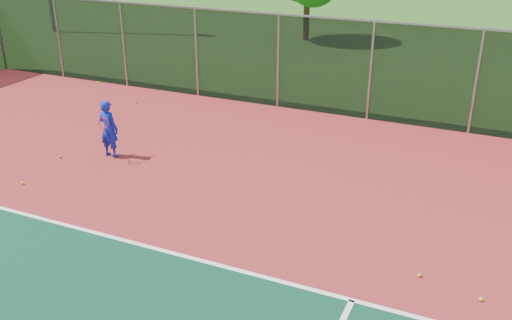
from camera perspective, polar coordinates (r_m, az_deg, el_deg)
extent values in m
cube|color=maroon|center=(9.70, -3.88, -14.25)|extent=(30.00, 20.00, 0.02)
cube|color=white|center=(9.87, 9.59, -13.65)|extent=(22.00, 0.10, 0.00)
cube|color=black|center=(17.67, 11.39, 8.66)|extent=(30.00, 0.04, 3.00)
cube|color=gray|center=(17.36, 11.79, 13.44)|extent=(30.00, 0.06, 0.06)
imported|color=#121FAC|center=(15.25, -14.53, 3.04)|extent=(0.57, 0.39, 1.53)
cylinder|color=black|center=(14.98, -14.65, 2.66)|extent=(0.03, 0.15, 0.27)
torus|color=#A51414|center=(14.80, -15.01, 3.61)|extent=(0.30, 0.13, 0.29)
sphere|color=#BEC617|center=(15.12, -15.50, 7.46)|extent=(0.07, 0.07, 0.07)
sphere|color=#BEC617|center=(15.77, -19.01, 0.33)|extent=(0.07, 0.07, 0.07)
sphere|color=#BEC617|center=(10.41, 21.58, -12.81)|extent=(0.07, 0.07, 0.07)
sphere|color=#BEC617|center=(14.56, -22.29, -2.15)|extent=(0.07, 0.07, 0.07)
sphere|color=#BEC617|center=(19.62, -11.92, 5.64)|extent=(0.07, 0.07, 0.07)
sphere|color=#BEC617|center=(10.67, 16.04, -11.01)|extent=(0.07, 0.07, 0.07)
cylinder|color=#3B2215|center=(29.14, 5.06, 13.93)|extent=(0.30, 0.30, 2.14)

